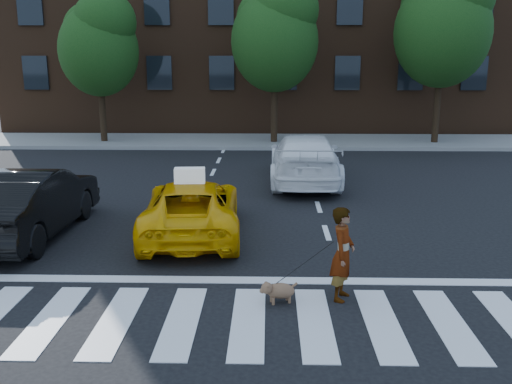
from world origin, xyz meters
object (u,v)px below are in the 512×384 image
(white_suv, at_px, (305,159))
(taxi, at_px, (192,208))
(dog, at_px, (278,290))
(tree_right, at_px, (444,20))
(tree_mid, at_px, (276,30))
(tree_left, at_px, (99,41))
(woman, at_px, (343,254))
(black_sedan, at_px, (28,202))

(white_suv, bearing_deg, taxi, 63.10)
(white_suv, height_order, dog, white_suv)
(tree_right, xyz_separation_m, white_suv, (-6.13, -7.46, -4.51))
(tree_mid, xyz_separation_m, taxi, (-1.93, -12.75, -4.24))
(tree_left, xyz_separation_m, tree_mid, (7.50, -0.00, 0.41))
(woman, distance_m, dog, 1.21)
(tree_mid, distance_m, black_sedan, 14.65)
(tree_right, xyz_separation_m, taxi, (-8.93, -12.75, -4.65))
(tree_mid, relative_size, black_sedan, 1.52)
(tree_left, relative_size, woman, 4.18)
(tree_right, height_order, woman, tree_right)
(tree_mid, distance_m, woman, 16.65)
(tree_left, bearing_deg, tree_right, -0.00)
(tree_left, bearing_deg, dog, -65.55)
(tree_left, height_order, dog, tree_left)
(taxi, bearing_deg, white_suv, -122.27)
(black_sedan, relative_size, woman, 3.00)
(black_sedan, xyz_separation_m, dog, (5.39, -3.35, -0.56))
(woman, bearing_deg, taxi, 59.87)
(tree_left, xyz_separation_m, white_suv, (8.37, -7.46, -3.69))
(taxi, relative_size, white_suv, 0.85)
(black_sedan, height_order, white_suv, black_sedan)
(tree_left, relative_size, tree_mid, 0.92)
(tree_right, bearing_deg, woman, -110.54)
(tree_mid, height_order, woman, tree_mid)
(white_suv, xyz_separation_m, woman, (0.10, -8.65, 0.02))
(tree_mid, distance_m, taxi, 13.58)
(woman, bearing_deg, tree_mid, 22.56)
(taxi, bearing_deg, dog, 113.09)
(tree_mid, bearing_deg, black_sedan, -112.93)
(white_suv, relative_size, woman, 3.34)
(tree_left, bearing_deg, black_sedan, -81.14)
(tree_left, distance_m, taxi, 14.43)
(taxi, height_order, dog, taxi)
(tree_left, xyz_separation_m, woman, (8.46, -16.12, -3.66))
(tree_right, distance_m, black_sedan, 18.54)
(tree_right, height_order, taxi, tree_right)
(tree_left, relative_size, black_sedan, 1.39)
(tree_mid, relative_size, taxi, 1.62)
(tree_mid, bearing_deg, woman, -86.58)
(tree_mid, relative_size, white_suv, 1.37)
(black_sedan, relative_size, dog, 7.36)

